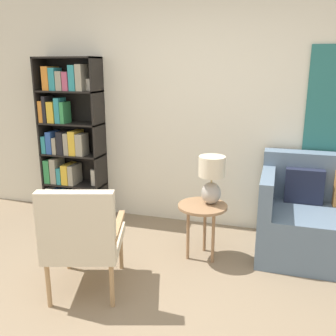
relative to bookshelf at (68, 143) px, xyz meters
name	(u,v)px	position (x,y,z in m)	size (l,w,h in m)	color
ground_plane	(135,334)	(1.56, -1.84, -0.89)	(14.00, 14.00, 0.00)	#847056
wall_back	(204,106)	(1.59, 0.19, 0.46)	(6.40, 0.08, 2.70)	silver
bookshelf	(68,143)	(0.00, 0.00, 0.00)	(0.74, 0.30, 1.87)	black
armchair	(82,234)	(1.01, -1.52, -0.37)	(0.72, 0.77, 0.92)	tan
side_table	(202,212)	(1.78, -0.65, -0.43)	(0.46, 0.46, 0.53)	#99704C
table_lamp	(212,177)	(1.84, -0.60, -0.10)	(0.24, 0.24, 0.45)	#A59E93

